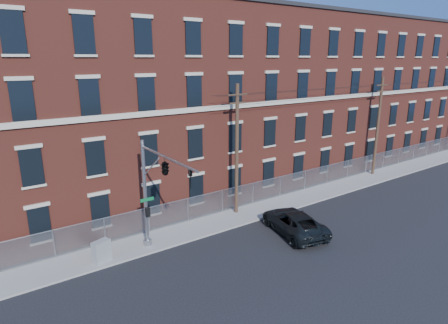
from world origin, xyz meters
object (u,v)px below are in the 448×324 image
utility_cabinet (102,251)px  utility_pole_near (237,148)px  traffic_signal_mast (160,177)px  pickup_truck (294,222)px

utility_cabinet → utility_pole_near: bearing=-10.8°
traffic_signal_mast → utility_cabinet: size_ratio=5.28×
pickup_truck → utility_cabinet: 12.86m
utility_pole_near → pickup_truck: 6.91m
traffic_signal_mast → utility_pole_near: 8.70m
traffic_signal_mast → utility_pole_near: bearing=23.1°
traffic_signal_mast → utility_pole_near: size_ratio=0.70×
utility_cabinet → pickup_truck: bearing=-34.5°
utility_pole_near → pickup_truck: bearing=-76.1°
pickup_truck → utility_cabinet: (-12.33, 3.65, -0.01)m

